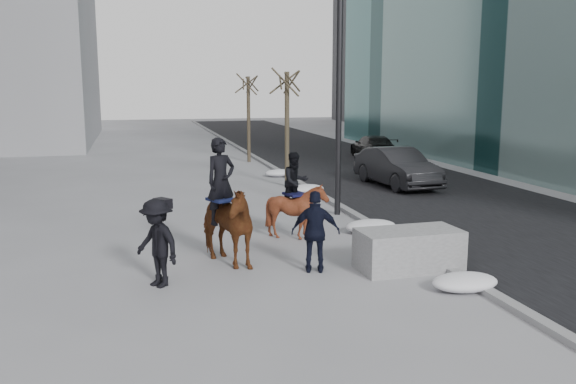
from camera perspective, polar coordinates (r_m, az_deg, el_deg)
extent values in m
plane|color=gray|center=(13.30, 1.29, -7.25)|extent=(120.00, 120.00, 0.00)
cube|color=black|center=(24.87, 10.65, 0.72)|extent=(8.00, 90.00, 0.01)
cube|color=gray|center=(23.46, 1.76, 0.47)|extent=(0.25, 90.00, 0.12)
cube|color=#98989B|center=(13.44, 11.23, -5.31)|extent=(2.23, 1.16, 0.88)
imported|color=black|center=(24.28, 10.14, 2.31)|extent=(1.98, 4.72, 1.52)
imported|color=black|center=(33.28, 7.97, 4.20)|extent=(2.40, 4.60, 1.27)
imported|color=#4D1D0F|center=(13.51, -6.14, -3.01)|extent=(1.81, 2.39, 1.84)
imported|color=black|center=(13.48, -6.30, 1.00)|extent=(0.83, 0.71, 1.92)
cube|color=#10173D|center=(13.54, -6.27, -0.69)|extent=(0.67, 0.71, 0.06)
imported|color=#47220E|center=(15.71, 0.82, -1.79)|extent=(1.51, 1.61, 1.47)
imported|color=black|center=(15.72, 0.68, 0.96)|extent=(0.88, 0.76, 1.53)
cube|color=black|center=(15.77, 0.68, -0.19)|extent=(0.62, 0.67, 0.06)
imported|color=black|center=(12.91, 2.60, -3.75)|extent=(1.11, 0.71, 1.75)
cylinder|color=#E5510D|center=(13.35, 1.72, -2.08)|extent=(0.04, 0.18, 0.07)
imported|color=black|center=(12.27, -12.16, -4.71)|extent=(1.19, 1.30, 1.75)
cube|color=black|center=(12.35, -11.64, -1.05)|extent=(0.39, 0.42, 0.20)
cylinder|color=black|center=(18.46, 4.83, 11.69)|extent=(0.18, 0.18, 9.00)
ellipsoid|color=silver|center=(16.60, 7.76, -3.21)|extent=(1.41, 0.89, 0.36)
ellipsoid|color=silver|center=(26.51, -0.83, 1.79)|extent=(1.24, 0.79, 0.32)
ellipsoid|color=silver|center=(22.41, 1.74, 0.29)|extent=(1.31, 0.83, 0.33)
ellipsoid|color=silver|center=(12.43, 16.22, -8.10)|extent=(1.34, 0.85, 0.34)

